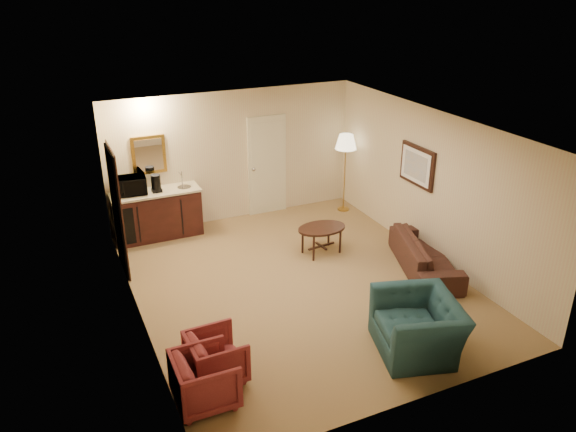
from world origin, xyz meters
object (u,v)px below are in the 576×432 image
at_px(rose_chair_near, 205,377).
at_px(coffee_maker, 156,183).
at_px(waste_bin, 194,224).
at_px(floor_lamp, 345,173).
at_px(microwave, 130,184).
at_px(rose_chair_far, 216,355).
at_px(sofa, 426,250).
at_px(teal_armchair, 418,318).
at_px(wetbar_cabinet, 157,214).
at_px(coffee_table, 321,240).

xyz_separation_m(rose_chair_near, coffee_maker, (0.53, 4.68, 0.72)).
relative_size(rose_chair_near, waste_bin, 2.39).
relative_size(floor_lamp, waste_bin, 5.50).
relative_size(rose_chair_near, microwave, 1.23).
bearing_deg(rose_chair_far, sofa, -75.10).
height_order(rose_chair_far, floor_lamp, floor_lamp).
distance_m(teal_armchair, microwave, 5.72).
bearing_deg(teal_armchair, rose_chair_far, -86.21).
distance_m(wetbar_cabinet, teal_armchair, 5.45).
xyz_separation_m(sofa, coffee_table, (-1.30, 1.28, -0.12)).
distance_m(sofa, coffee_table, 1.83).
bearing_deg(microwave, coffee_maker, -5.79).
bearing_deg(rose_chair_far, teal_armchair, -103.65).
bearing_deg(microwave, rose_chair_near, -85.56).
bearing_deg(wetbar_cabinet, rose_chair_near, -96.05).
distance_m(wetbar_cabinet, waste_bin, 0.73).
distance_m(teal_armchair, coffee_maker, 5.43).
bearing_deg(coffee_maker, waste_bin, -11.76).
distance_m(coffee_table, microwave, 3.62).
relative_size(coffee_table, waste_bin, 2.93).
xyz_separation_m(teal_armchair, rose_chair_far, (-2.59, 0.56, -0.16)).
relative_size(sofa, rose_chair_far, 2.82).
height_order(sofa, teal_armchair, teal_armchair).
bearing_deg(teal_armchair, rose_chair_near, -78.12).
bearing_deg(waste_bin, rose_chair_near, -104.00).
relative_size(wetbar_cabinet, sofa, 0.85).
distance_m(teal_armchair, waste_bin, 5.14).
height_order(rose_chair_near, coffee_table, rose_chair_near).
distance_m(wetbar_cabinet, floor_lamp, 3.88).
height_order(coffee_table, microwave, microwave).
bearing_deg(floor_lamp, wetbar_cabinet, 175.25).
bearing_deg(teal_armchair, sofa, 155.97).
xyz_separation_m(teal_armchair, coffee_maker, (-2.31, 4.88, 0.58)).
distance_m(rose_chair_near, microwave, 4.83).
height_order(rose_chair_far, microwave, microwave).
relative_size(teal_armchair, rose_chair_far, 1.69).
bearing_deg(coffee_maker, coffee_table, -45.60).
height_order(wetbar_cabinet, coffee_maker, coffee_maker).
xyz_separation_m(teal_armchair, coffee_table, (0.16, 3.03, -0.25)).
xyz_separation_m(rose_chair_far, microwave, (-0.18, 4.42, 0.78)).
relative_size(wetbar_cabinet, waste_bin, 5.46).
height_order(microwave, coffee_maker, microwave).
bearing_deg(rose_chair_near, coffee_table, -46.08).
distance_m(wetbar_cabinet, coffee_table, 3.14).
distance_m(floor_lamp, coffee_maker, 3.84).
distance_m(teal_armchair, rose_chair_near, 2.85).
height_order(wetbar_cabinet, sofa, wetbar_cabinet).
bearing_deg(wetbar_cabinet, waste_bin, -6.06).
distance_m(rose_chair_near, coffee_maker, 4.77).
relative_size(wetbar_cabinet, microwave, 2.81).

